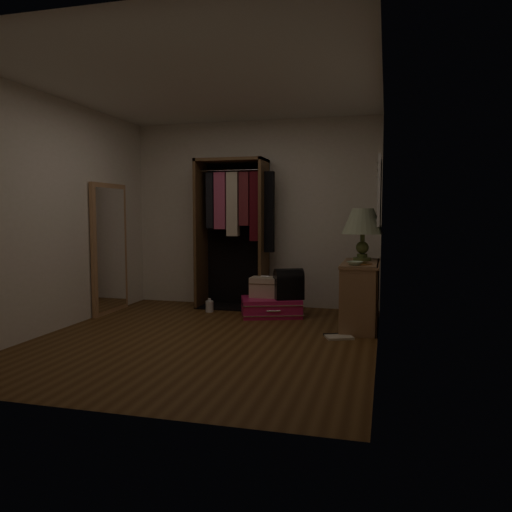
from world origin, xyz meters
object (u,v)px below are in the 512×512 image
floor_mirror (110,249)px  black_bag (289,283)px  pink_suitcase (271,307)px  console_bookshelf (360,292)px  train_case (265,287)px  open_wardrobe (237,220)px  white_jug (210,306)px  table_lamp (363,222)px

floor_mirror → black_bag: floor_mirror is taller
pink_suitcase → floor_mirror: bearing=169.2°
pink_suitcase → black_bag: black_bag is taller
console_bookshelf → train_case: (-1.22, 0.33, -0.03)m
train_case → floor_mirror: bearing=-169.1°
train_case → black_bag: bearing=-11.7°
floor_mirror → train_case: size_ratio=4.43×
console_bookshelf → floor_mirror: 3.27m
open_wardrobe → white_jug: bearing=-122.0°
pink_suitcase → table_lamp: (1.14, -0.08, 1.09)m
open_wardrobe → black_bag: 1.23m
black_bag → white_jug: black_bag is taller
floor_mirror → pink_suitcase: (2.11, 0.31, -0.73)m
open_wardrobe → black_bag: (0.82, -0.46, -0.79)m
floor_mirror → white_jug: 1.52m
console_bookshelf → table_lamp: size_ratio=1.80×
pink_suitcase → white_jug: (-0.85, 0.04, -0.04)m
console_bookshelf → pink_suitcase: bearing=166.6°
open_wardrobe → floor_mirror: size_ratio=1.21×
black_bag → console_bookshelf: bearing=-41.1°
black_bag → white_jug: bearing=152.4°
console_bookshelf → floor_mirror: (-3.24, -0.05, 0.46)m
floor_mirror → table_lamp: size_ratio=2.74×
black_bag → pink_suitcase: bearing=153.5°
open_wardrobe → console_bookshelf: bearing=-22.8°
floor_mirror → train_case: bearing=10.6°
console_bookshelf → pink_suitcase: (-1.13, 0.27, -0.28)m
floor_mirror → white_jug: (1.25, 0.36, -0.77)m
floor_mirror → pink_suitcase: floor_mirror is taller
floor_mirror → black_bag: size_ratio=4.04×
console_bookshelf → black_bag: size_ratio=2.66×
pink_suitcase → white_jug: pink_suitcase is taller
train_case → table_lamp: size_ratio=0.62×
open_wardrobe → train_case: 1.07m
black_bag → white_jug: 1.14m
white_jug → open_wardrobe: bearing=58.0°
console_bookshelf → train_case: size_ratio=2.92×
pink_suitcase → train_case: (-0.09, 0.06, 0.25)m
console_bookshelf → table_lamp: (0.00, 0.19, 0.81)m
train_case → table_lamp: 1.49m
floor_mirror → white_jug: floor_mirror is taller
table_lamp → train_case: bearing=173.5°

